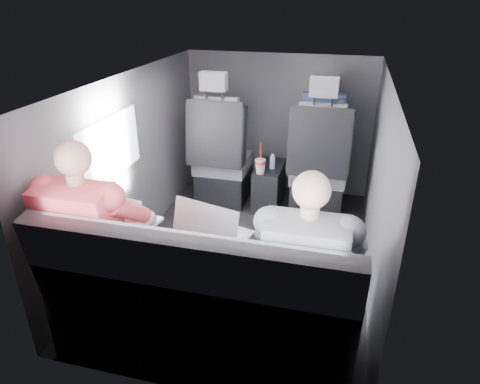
% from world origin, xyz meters
% --- Properties ---
extents(floor, '(2.60, 2.60, 0.00)m').
position_xyz_m(floor, '(0.00, 0.00, 0.00)').
color(floor, black).
rests_on(floor, ground).
extents(ceiling, '(2.60, 2.60, 0.00)m').
position_xyz_m(ceiling, '(0.00, 0.00, 1.35)').
color(ceiling, '#B2B2AD').
rests_on(ceiling, panel_back).
extents(panel_left, '(0.02, 2.60, 1.35)m').
position_xyz_m(panel_left, '(-0.90, 0.00, 0.68)').
color(panel_left, '#56565B').
rests_on(panel_left, floor).
extents(panel_right, '(0.02, 2.60, 1.35)m').
position_xyz_m(panel_right, '(0.90, 0.00, 0.68)').
color(panel_right, '#56565B').
rests_on(panel_right, floor).
extents(panel_front, '(1.80, 0.02, 1.35)m').
position_xyz_m(panel_front, '(0.00, 1.30, 0.68)').
color(panel_front, '#56565B').
rests_on(panel_front, floor).
extents(panel_back, '(1.80, 0.02, 1.35)m').
position_xyz_m(panel_back, '(0.00, -1.30, 0.68)').
color(panel_back, '#56565B').
rests_on(panel_back, floor).
extents(side_window, '(0.02, 0.75, 0.42)m').
position_xyz_m(side_window, '(-0.88, -0.30, 0.90)').
color(side_window, white).
rests_on(side_window, panel_left).
extents(seatbelt, '(0.35, 0.11, 0.59)m').
position_xyz_m(seatbelt, '(0.45, 0.67, 0.80)').
color(seatbelt, black).
rests_on(seatbelt, front_seat_right).
extents(front_seat_left, '(0.52, 0.58, 1.26)m').
position_xyz_m(front_seat_left, '(-0.45, 0.84, 0.40)').
color(front_seat_left, black).
rests_on(front_seat_left, floor).
extents(front_seat_right, '(0.52, 0.58, 1.26)m').
position_xyz_m(front_seat_right, '(0.45, 0.84, 0.40)').
color(front_seat_right, black).
rests_on(front_seat_right, floor).
extents(center_console, '(0.24, 0.48, 0.41)m').
position_xyz_m(center_console, '(0.00, 0.88, 0.20)').
color(center_console, black).
rests_on(center_console, floor).
extents(rear_bench, '(1.60, 0.57, 0.92)m').
position_xyz_m(rear_bench, '(0.00, -1.06, 0.31)').
color(rear_bench, slate).
rests_on(rear_bench, floor).
extents(soda_cup, '(0.09, 0.09, 0.28)m').
position_xyz_m(soda_cup, '(-0.05, 0.69, 0.47)').
color(soda_cup, white).
rests_on(soda_cup, center_console).
extents(water_bottle, '(0.05, 0.05, 0.14)m').
position_xyz_m(water_bottle, '(0.04, 0.81, 0.47)').
color(water_bottle, '#AECFEB').
rests_on(water_bottle, center_console).
extents(laptop_white, '(0.35, 0.34, 0.24)m').
position_xyz_m(laptop_white, '(-0.56, -0.74, 0.63)').
color(laptop_white, silver).
rests_on(laptop_white, passenger_rear_left).
extents(laptop_silver, '(0.45, 0.45, 0.28)m').
position_xyz_m(laptop_silver, '(-0.03, -0.77, 0.64)').
color(laptop_silver, silver).
rests_on(laptop_silver, rear_bench).
extents(laptop_black, '(0.37, 0.40, 0.22)m').
position_xyz_m(laptop_black, '(0.56, -0.82, 0.63)').
color(laptop_black, black).
rests_on(laptop_black, passenger_rear_right).
extents(passenger_rear_left, '(0.50, 0.62, 1.23)m').
position_xyz_m(passenger_rear_left, '(-0.61, -0.97, 0.63)').
color(passenger_rear_left, '#323136').
rests_on(passenger_rear_left, rear_bench).
extents(passenger_rear_right, '(0.48, 0.60, 1.19)m').
position_xyz_m(passenger_rear_right, '(0.53, -0.97, 0.61)').
color(passenger_rear_right, navy).
rests_on(passenger_rear_right, rear_bench).
extents(passenger_front_right, '(0.38, 0.38, 0.75)m').
position_xyz_m(passenger_front_right, '(0.43, 1.10, 0.75)').
color(passenger_front_right, navy).
rests_on(passenger_front_right, front_seat_right).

